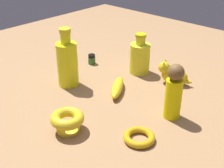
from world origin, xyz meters
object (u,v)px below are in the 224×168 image
object	(u,v)px
bowl	(67,120)
nail_polish_jar	(92,59)
bottle_short	(140,57)
cat_figurine	(172,74)
bangle	(139,137)
person_figure_adult	(174,92)
bottle_tall	(67,63)
banana	(117,87)

from	to	relation	value
bowl	nail_polish_jar	bearing A→B (deg)	-52.15
bottle_short	cat_figurine	size ratio (longest dim) A/B	1.27
cat_figurine	bangle	distance (m)	0.39
bottle_short	cat_figurine	world-z (taller)	bottle_short
bottle_short	person_figure_adult	distance (m)	0.34
bottle_tall	cat_figurine	distance (m)	0.41
nail_polish_jar	banana	size ratio (longest dim) A/B	0.27
cat_figurine	nail_polish_jar	size ratio (longest dim) A/B	3.06
person_figure_adult	bangle	world-z (taller)	person_figure_adult
bangle	banana	distance (m)	0.29
bangle	banana	bearing A→B (deg)	-35.17
bottle_tall	nail_polish_jar	size ratio (longest dim) A/B	5.22
bowl	bangle	xyz separation A→B (m)	(-0.19, -0.11, -0.03)
cat_figurine	banana	distance (m)	0.23
cat_figurine	person_figure_adult	bearing A→B (deg)	122.43
bowl	bottle_tall	world-z (taller)	bottle_tall
bowl	bottle_tall	xyz separation A→B (m)	(0.23, -0.19, 0.05)
bowl	nail_polish_jar	distance (m)	0.50
cat_figurine	banana	xyz separation A→B (m)	(0.11, 0.20, -0.02)
bottle_short	person_figure_adult	size ratio (longest dim) A/B	0.91
bangle	bowl	bearing A→B (deg)	30.53
bottle_short	bottle_tall	size ratio (longest dim) A/B	0.74
bottle_short	person_figure_adult	xyz separation A→B (m)	(-0.28, 0.19, 0.02)
person_figure_adult	banana	xyz separation A→B (m)	(0.24, 0.00, -0.07)
bottle_short	nail_polish_jar	bearing A→B (deg)	19.87
banana	bangle	bearing A→B (deg)	-158.03
bangle	cat_figurine	bearing A→B (deg)	-71.24
bangle	nail_polish_jar	bearing A→B (deg)	-29.76
bottle_tall	nail_polish_jar	xyz separation A→B (m)	(0.08, -0.20, -0.07)
bottle_tall	bangle	size ratio (longest dim) A/B	2.43
bottle_tall	cat_figurine	xyz separation A→B (m)	(-0.29, -0.28, -0.05)
person_figure_adult	bangle	size ratio (longest dim) A/B	2.00
bottle_short	nail_polish_jar	xyz separation A→B (m)	(0.21, 0.08, -0.05)
bowl	bangle	bearing A→B (deg)	-149.47
bowl	bangle	distance (m)	0.22
bangle	banana	xyz separation A→B (m)	(0.24, -0.17, 0.01)
person_figure_adult	banana	distance (m)	0.25
banana	bottle_tall	bearing A→B (deg)	82.49
person_figure_adult	banana	size ratio (longest dim) A/B	1.18
person_figure_adult	bangle	xyz separation A→B (m)	(0.00, 0.17, -0.08)
cat_figurine	nail_polish_jar	distance (m)	0.38
person_figure_adult	cat_figurine	size ratio (longest dim) A/B	1.40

